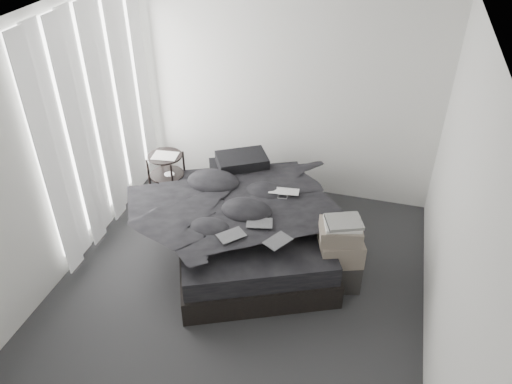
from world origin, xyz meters
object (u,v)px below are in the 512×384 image
(bed, at_px, (250,239))
(box_lower, at_px, (337,271))
(laptop, at_px, (284,189))
(side_stand, at_px, (168,183))

(bed, distance_m, box_lower, 1.03)
(laptop, bearing_deg, box_lower, -40.96)
(side_stand, bearing_deg, box_lower, -19.13)
(laptop, bearing_deg, side_stand, 163.08)
(box_lower, bearing_deg, bed, 164.71)
(laptop, distance_m, side_stand, 1.54)
(side_stand, height_order, box_lower, side_stand)
(bed, relative_size, laptop, 6.24)
(bed, distance_m, laptop, 0.70)
(laptop, xyz_separation_m, box_lower, (0.68, -0.47, -0.57))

